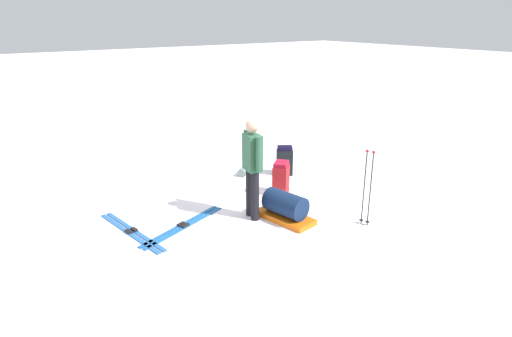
% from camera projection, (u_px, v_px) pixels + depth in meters
% --- Properties ---
extents(ground_plane, '(80.00, 80.00, 0.00)m').
position_uv_depth(ground_plane, '(256.00, 205.00, 7.96)').
color(ground_plane, white).
extents(skier_standing, '(0.56, 0.28, 1.70)m').
position_uv_depth(skier_standing, '(252.00, 164.00, 7.17)').
color(skier_standing, black).
rests_on(skier_standing, ground_plane).
extents(ski_pair_near, '(1.79, 0.43, 0.05)m').
position_uv_depth(ski_pair_near, '(132.00, 232.00, 6.95)').
color(ski_pair_near, '#2862AA').
rests_on(ski_pair_near, ground_plane).
extents(ski_pair_far, '(0.78, 1.73, 0.05)m').
position_uv_depth(ski_pair_far, '(183.00, 226.00, 7.14)').
color(ski_pair_far, '#1C589C').
rests_on(ski_pair_far, ground_plane).
extents(backpack_large_dark, '(0.37, 0.41, 0.63)m').
position_uv_depth(backpack_large_dark, '(285.00, 161.00, 9.39)').
color(backpack_large_dark, black).
rests_on(backpack_large_dark, ground_plane).
extents(backpack_bright, '(0.44, 0.45, 0.65)m').
position_uv_depth(backpack_bright, '(281.00, 178.00, 8.36)').
color(backpack_bright, maroon).
rests_on(backpack_bright, ground_plane).
extents(ski_poles_planted_near, '(0.17, 0.10, 1.27)m').
position_uv_depth(ski_poles_planted_near, '(368.00, 184.00, 6.99)').
color(ski_poles_planted_near, black).
rests_on(ski_poles_planted_near, ground_plane).
extents(gear_sled, '(1.08, 0.62, 0.49)m').
position_uv_depth(gear_sled, '(285.00, 207.00, 7.31)').
color(gear_sled, '#DD5F0D').
rests_on(gear_sled, ground_plane).
extents(sleeping_mat_rolled, '(0.48, 0.54, 0.18)m').
position_uv_depth(sleeping_mat_rolled, '(245.00, 170.00, 9.52)').
color(sleeping_mat_rolled, slate).
rests_on(sleeping_mat_rolled, ground_plane).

